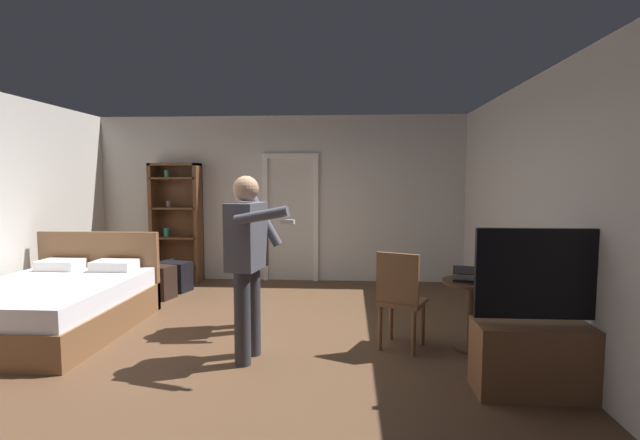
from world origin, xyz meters
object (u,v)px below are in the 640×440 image
object	(u,v)px
side_table	(472,304)
suitcase_dark	(174,276)
laptop	(470,276)
tv_flatscreen	(551,346)
person_blue_shirt	(248,254)
bed	(55,305)
suitcase_small	(158,282)
wooden_chair	(400,296)
person_striped_shirt	(247,248)
bookshelf	(177,219)
bottle_on_table	(490,271)

from	to	relation	value
side_table	suitcase_dark	distance (m)	4.47
laptop	tv_flatscreen	bearing A→B (deg)	-65.73
person_blue_shirt	suitcase_dark	distance (m)	3.20
bed	suitcase_small	bearing A→B (deg)	69.81
side_table	wooden_chair	size ratio (longest dim) A/B	0.71
wooden_chair	suitcase_small	size ratio (longest dim) A/B	2.10
bed	laptop	xyz separation A→B (m)	(4.46, -0.30, 0.45)
tv_flatscreen	suitcase_dark	world-z (taller)	tv_flatscreen
person_striped_shirt	suitcase_small	size ratio (longest dim) A/B	3.46
bookshelf	person_striped_shirt	bearing A→B (deg)	-54.11
side_table	person_striped_shirt	size ratio (longest dim) A/B	0.43
bed	wooden_chair	bearing A→B (deg)	-4.74
bed	tv_flatscreen	size ratio (longest dim) A/B	1.57
laptop	person_blue_shirt	distance (m)	2.17
tv_flatscreen	person_striped_shirt	bearing A→B (deg)	152.40
laptop	suitcase_small	xyz separation A→B (m)	(-3.92, 1.78, -0.52)
person_blue_shirt	bed	bearing A→B (deg)	164.49
side_table	person_blue_shirt	bearing A→B (deg)	-169.72
laptop	suitcase_dark	bearing A→B (deg)	150.06
bed	tv_flatscreen	world-z (taller)	tv_flatscreen
tv_flatscreen	bottle_on_table	size ratio (longest dim) A/B	4.95
bed	bottle_on_table	xyz separation A→B (m)	(4.64, -0.34, 0.51)
side_table	suitcase_small	bearing A→B (deg)	156.31
bed	bottle_on_table	size ratio (longest dim) A/B	7.76
tv_flatscreen	bookshelf	bearing A→B (deg)	139.49
suitcase_dark	bookshelf	bearing A→B (deg)	122.92
bookshelf	tv_flatscreen	bearing A→B (deg)	-40.51
person_blue_shirt	side_table	bearing A→B (deg)	10.28
laptop	suitcase_small	bearing A→B (deg)	155.58
bed	suitcase_dark	size ratio (longest dim) A/B	4.25
side_table	wooden_chair	world-z (taller)	wooden_chair
tv_flatscreen	bottle_on_table	world-z (taller)	tv_flatscreen
bed	side_table	world-z (taller)	bed
bookshelf	laptop	distance (m)	5.01
suitcase_small	bookshelf	bearing A→B (deg)	112.60
bed	bottle_on_table	distance (m)	4.68
bed	laptop	world-z (taller)	bed
bottle_on_table	suitcase_dark	xyz separation A→B (m)	(-4.03, 2.26, -0.59)
bookshelf	suitcase_dark	distance (m)	1.10
bed	tv_flatscreen	distance (m)	5.01
wooden_chair	bed	bearing A→B (deg)	175.26
bed	laptop	bearing A→B (deg)	-3.84
side_table	laptop	bearing A→B (deg)	-133.47
bed	bookshelf	size ratio (longest dim) A/B	1.06
person_striped_shirt	suitcase_dark	size ratio (longest dim) A/B	3.33
bookshelf	suitcase_small	world-z (taller)	bookshelf
side_table	wooden_chair	xyz separation A→B (m)	(-0.72, -0.06, 0.08)
tv_flatscreen	side_table	xyz separation A→B (m)	(-0.36, 0.94, 0.08)
person_striped_shirt	suitcase_small	distance (m)	2.13
side_table	laptop	distance (m)	0.29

